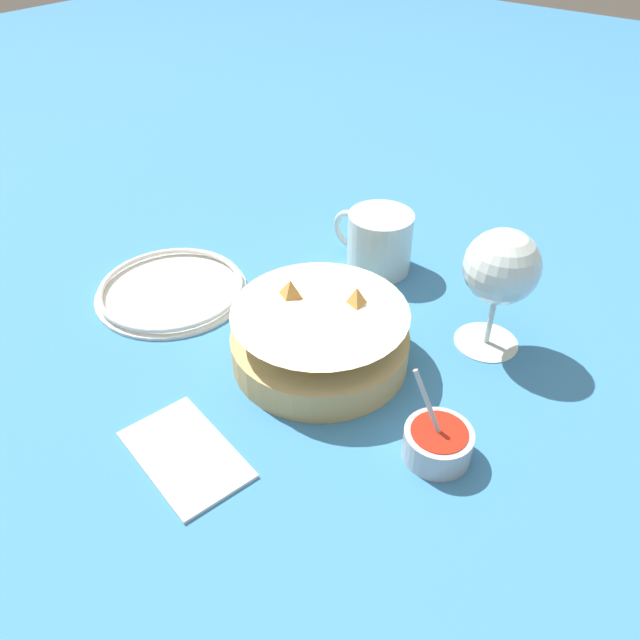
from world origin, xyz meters
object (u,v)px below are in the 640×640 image
object	(u,v)px
wine_glass	(501,270)
beer_mug	(379,244)
food_basket	(320,337)
sauce_cup	(438,442)
side_plate	(171,289)

from	to	relation	value
wine_glass	beer_mug	bearing A→B (deg)	-15.56
food_basket	sauce_cup	world-z (taller)	sauce_cup
food_basket	sauce_cup	distance (m)	0.19
beer_mug	food_basket	bearing A→B (deg)	106.11
food_basket	side_plate	xyz separation A→B (m)	(0.24, 0.02, -0.03)
sauce_cup	beer_mug	world-z (taller)	sauce_cup
sauce_cup	wine_glass	bearing A→B (deg)	-77.87
sauce_cup	side_plate	size ratio (longest dim) A/B	0.48
wine_glass	side_plate	size ratio (longest dim) A/B	0.76
sauce_cup	wine_glass	distance (m)	0.22
sauce_cup	food_basket	bearing A→B (deg)	-12.96
beer_mug	side_plate	distance (m)	0.30
food_basket	beer_mug	size ratio (longest dim) A/B	1.66
beer_mug	sauce_cup	bearing A→B (deg)	134.28
side_plate	wine_glass	bearing A→B (deg)	-155.70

